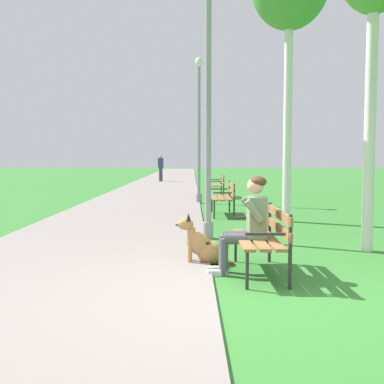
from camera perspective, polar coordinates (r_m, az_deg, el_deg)
The scene contains 10 objects.
ground_plane at distance 5.00m, azimuth 6.93°, elevation -13.03°, with size 120.00×120.00×0.00m, color #33752D.
paved_path at distance 28.82m, azimuth -2.94°, elevation 1.36°, with size 3.72×60.00×0.04m, color gray.
park_bench_near at distance 5.97m, azimuth 9.14°, elevation -5.15°, with size 0.55×1.50×0.85m.
park_bench_mid at distance 11.91m, azimuth 4.29°, elevation -0.42°, with size 0.55×1.50×0.85m.
park_bench_far at distance 17.31m, azimuth 3.42°, elevation 1.05°, with size 0.55×1.50×0.85m.
person_seated_on_near_bench at distance 5.94m, azimuth 7.15°, elevation -3.55°, with size 0.74×0.49×1.25m.
dog_shepherd at distance 6.49m, azimuth 1.57°, elevation -6.60°, with size 0.83×0.28×0.71m.
lamp_post_near at distance 8.49m, azimuth 2.27°, elevation 10.24°, with size 0.24×0.24×4.58m.
lamp_post_mid at distance 15.00m, azimuth 1.11°, elevation 7.78°, with size 0.24×0.24×4.65m.
pedestrian_distant at distance 28.03m, azimuth -3.59°, elevation 2.96°, with size 0.32×0.22×1.65m.
Camera 1 is at (-0.57, -4.74, 1.49)m, focal length 43.47 mm.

